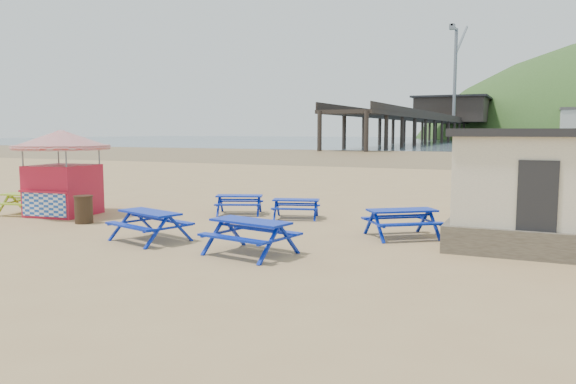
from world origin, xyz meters
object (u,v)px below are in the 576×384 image
at_px(picnic_table_blue_b, 296,209).
at_px(litter_bin, 84,209).
at_px(picnic_table_blue_a, 239,205).
at_px(picnic_table_yellow, 28,204).
at_px(ice_cream_kiosk, 62,162).

distance_m(picnic_table_blue_b, litter_bin, 7.24).
xyz_separation_m(picnic_table_blue_a, litter_bin, (-3.79, -3.94, 0.12)).
xyz_separation_m(picnic_table_blue_b, litter_bin, (-6.11, -3.87, 0.13)).
height_order(picnic_table_yellow, litter_bin, litter_bin).
relative_size(ice_cream_kiosk, litter_bin, 4.15).
bearing_deg(litter_bin, picnic_table_yellow, 168.56).
distance_m(picnic_table_blue_a, picnic_table_yellow, 7.84).
height_order(picnic_table_blue_a, picnic_table_yellow, picnic_table_yellow).
relative_size(picnic_table_blue_a, picnic_table_yellow, 1.02).
distance_m(ice_cream_kiosk, litter_bin, 2.76).
bearing_deg(picnic_table_blue_a, litter_bin, -155.93).
relative_size(picnic_table_blue_b, picnic_table_yellow, 0.94).
xyz_separation_m(picnic_table_blue_a, picnic_table_blue_b, (2.32, -0.06, -0.01)).
bearing_deg(picnic_table_yellow, litter_bin, -20.24).
xyz_separation_m(picnic_table_yellow, litter_bin, (3.34, -0.68, 0.09)).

